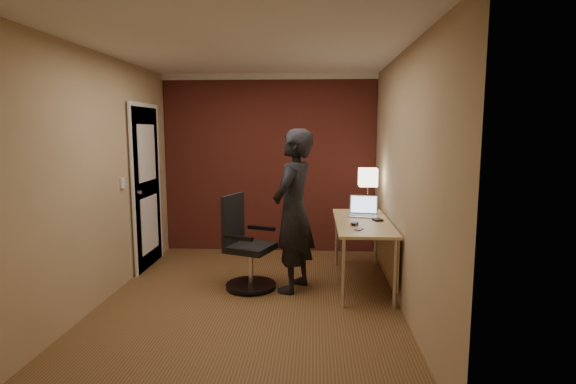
# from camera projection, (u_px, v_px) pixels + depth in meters

# --- Properties ---
(room) EXTENTS (4.00, 4.00, 4.00)m
(room) POSITION_uv_depth(u_px,v_px,m) (246.00, 158.00, 5.95)
(room) COLOR brown
(room) RESTS_ON ground
(desk) EXTENTS (0.60, 1.50, 0.73)m
(desk) POSITION_uv_depth(u_px,v_px,m) (369.00, 232.00, 5.00)
(desk) COLOR #DAC17E
(desk) RESTS_ON ground
(desk_lamp) EXTENTS (0.22, 0.22, 0.54)m
(desk_lamp) POSITION_uv_depth(u_px,v_px,m) (368.00, 178.00, 5.53)
(desk_lamp) COLOR silver
(desk_lamp) RESTS_ON desk
(laptop) EXTENTS (0.36, 0.30, 0.23)m
(laptop) POSITION_uv_depth(u_px,v_px,m) (363.00, 210.00, 5.29)
(laptop) COLOR silver
(laptop) RESTS_ON desk
(mouse) EXTENTS (0.09, 0.12, 0.03)m
(mouse) POSITION_uv_depth(u_px,v_px,m) (354.00, 224.00, 4.76)
(mouse) COLOR black
(mouse) RESTS_ON desk
(phone) EXTENTS (0.10, 0.13, 0.01)m
(phone) POSITION_uv_depth(u_px,v_px,m) (359.00, 229.00, 4.55)
(phone) COLOR black
(phone) RESTS_ON desk
(wallet) EXTENTS (0.12, 0.13, 0.02)m
(wallet) POSITION_uv_depth(u_px,v_px,m) (378.00, 220.00, 5.00)
(wallet) COLOR black
(wallet) RESTS_ON desk
(office_chair) EXTENTS (0.59, 0.64, 1.01)m
(office_chair) POSITION_uv_depth(u_px,v_px,m) (245.00, 248.00, 4.92)
(office_chair) COLOR black
(office_chair) RESTS_ON ground
(person) EXTENTS (0.62, 0.75, 1.75)m
(person) POSITION_uv_depth(u_px,v_px,m) (294.00, 211.00, 4.80)
(person) COLOR black
(person) RESTS_ON ground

